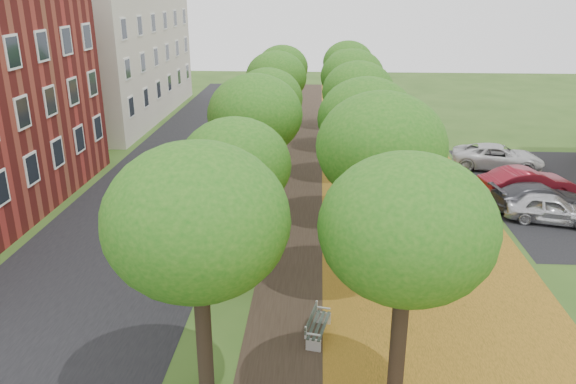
# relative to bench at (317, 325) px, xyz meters

# --- Properties ---
(street_asphalt) EXTENTS (8.00, 70.00, 0.01)m
(street_asphalt) POSITION_rel_bench_xyz_m (-8.12, 12.23, -0.39)
(street_asphalt) COLOR black
(street_asphalt) RESTS_ON ground
(footpath) EXTENTS (3.20, 70.00, 0.01)m
(footpath) POSITION_rel_bench_xyz_m (-0.62, 12.23, -0.39)
(footpath) COLOR black
(footpath) RESTS_ON ground
(leaf_verge) EXTENTS (7.50, 70.00, 0.01)m
(leaf_verge) POSITION_rel_bench_xyz_m (4.38, 12.23, -0.39)
(leaf_verge) COLOR #A46B1E
(leaf_verge) RESTS_ON ground
(parking_lot) EXTENTS (9.00, 16.00, 0.01)m
(parking_lot) POSITION_rel_bench_xyz_m (12.88, 13.23, -0.39)
(parking_lot) COLOR black
(parking_lot) RESTS_ON ground
(tree_row_west) EXTENTS (4.05, 34.05, 6.43)m
(tree_row_west) POSITION_rel_bench_xyz_m (-2.82, 12.23, 4.28)
(tree_row_west) COLOR black
(tree_row_west) RESTS_ON ground
(tree_row_east) EXTENTS (4.05, 34.05, 6.43)m
(tree_row_east) POSITION_rel_bench_xyz_m (1.98, 12.23, 4.28)
(tree_row_east) COLOR black
(tree_row_east) RESTS_ON ground
(building_cream) EXTENTS (10.30, 20.30, 10.40)m
(building_cream) POSITION_rel_bench_xyz_m (-17.62, 30.23, 4.81)
(building_cream) COLOR beige
(building_cream) RESTS_ON ground
(bench) EXTENTS (0.79, 1.68, 0.76)m
(bench) POSITION_rel_bench_xyz_m (0.00, 0.00, 0.00)
(bench) COLOR #2A352D
(bench) RESTS_ON ground
(car_silver) EXTENTS (4.14, 2.49, 1.32)m
(car_silver) POSITION_rel_bench_xyz_m (10.38, 9.45, 0.26)
(car_silver) COLOR silver
(car_silver) RESTS_ON ground
(car_red) EXTENTS (4.88, 2.56, 1.53)m
(car_red) POSITION_rel_bench_xyz_m (10.38, 12.56, 0.37)
(car_red) COLOR maroon
(car_red) RESTS_ON ground
(car_grey) EXTENTS (4.77, 2.55, 1.31)m
(car_grey) POSITION_rel_bench_xyz_m (10.38, 10.84, 0.26)
(car_grey) COLOR #39393E
(car_grey) RESTS_ON ground
(car_white) EXTENTS (5.43, 3.22, 1.42)m
(car_white) POSITION_rel_bench_xyz_m (10.38, 17.44, 0.31)
(car_white) COLOR silver
(car_white) RESTS_ON ground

